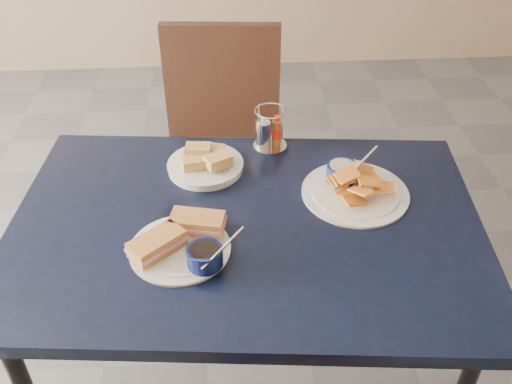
{
  "coord_description": "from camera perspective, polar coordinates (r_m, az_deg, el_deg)",
  "views": [
    {
      "loc": [
        0.09,
        -1.28,
        1.76
      ],
      "look_at": [
        0.17,
        -0.06,
        0.82
      ],
      "focal_mm": 40.0,
      "sensor_mm": 36.0,
      "label": 1
    }
  ],
  "objects": [
    {
      "name": "chair_far",
      "position": [
        2.29,
        -3.6,
        5.77
      ],
      "size": [
        0.49,
        0.47,
        0.97
      ],
      "color": "black",
      "rests_on": "ground"
    },
    {
      "name": "dining_table",
      "position": [
        1.59,
        -0.98,
        -4.69
      ],
      "size": [
        1.36,
        0.97,
        0.75
      ],
      "color": "black",
      "rests_on": "ground"
    },
    {
      "name": "plantain_plate",
      "position": [
        1.67,
        9.53,
        0.63
      ],
      "size": [
        0.31,
        0.31,
        0.12
      ],
      "color": "white",
      "rests_on": "dining_table"
    },
    {
      "name": "ground",
      "position": [
        2.18,
        -4.9,
        -16.48
      ],
      "size": [
        6.0,
        6.0,
        0.0
      ],
      "primitive_type": "plane",
      "color": "#525157",
      "rests_on": "ground"
    },
    {
      "name": "condiment_caddy",
      "position": [
        1.82,
        1.27,
        6.09
      ],
      "size": [
        0.11,
        0.11,
        0.14
      ],
      "color": "silver",
      "rests_on": "dining_table"
    },
    {
      "name": "bread_basket",
      "position": [
        1.74,
        -5.06,
        2.88
      ],
      "size": [
        0.23,
        0.23,
        0.07
      ],
      "color": "white",
      "rests_on": "dining_table"
    },
    {
      "name": "sandwich_plate",
      "position": [
        1.46,
        -7.24,
        -5.01
      ],
      "size": [
        0.3,
        0.26,
        0.12
      ],
      "color": "white",
      "rests_on": "dining_table"
    }
  ]
}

